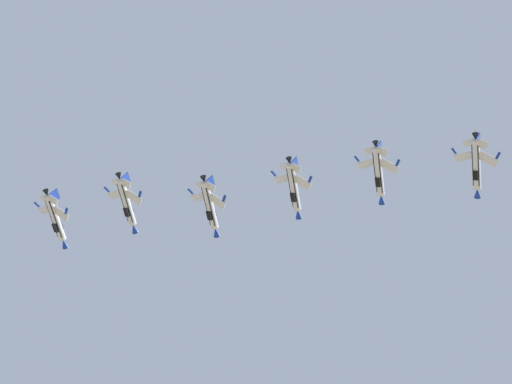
# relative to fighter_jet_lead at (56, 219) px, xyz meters

# --- Properties ---
(fighter_jet_lead) EXTENTS (9.26, 15.96, 5.48)m
(fighter_jet_lead) POSITION_rel_fighter_jet_lead_xyz_m (0.00, 0.00, 0.00)
(fighter_jet_lead) COLOR white
(fighter_jet_left_wing) EXTENTS (9.56, 15.96, 5.30)m
(fighter_jet_left_wing) POSITION_rel_fighter_jet_lead_xyz_m (16.84, -3.24, 0.25)
(fighter_jet_left_wing) COLOR white
(fighter_jet_right_wing) EXTENTS (9.06, 15.96, 5.72)m
(fighter_jet_right_wing) POSITION_rel_fighter_jet_lead_xyz_m (35.96, -3.22, -2.77)
(fighter_jet_right_wing) COLOR white
(fighter_jet_left_outer) EXTENTS (9.24, 15.96, 5.49)m
(fighter_jet_left_outer) POSITION_rel_fighter_jet_lead_xyz_m (54.87, -5.40, -0.04)
(fighter_jet_left_outer) COLOR white
(fighter_jet_right_outer) EXTENTS (9.57, 15.96, 5.29)m
(fighter_jet_right_outer) POSITION_rel_fighter_jet_lead_xyz_m (73.65, -8.88, -0.92)
(fighter_jet_right_outer) COLOR white
(fighter_jet_trail_slot) EXTENTS (9.39, 15.96, 5.41)m
(fighter_jet_trail_slot) POSITION_rel_fighter_jet_lead_xyz_m (94.13, -11.43, -4.22)
(fighter_jet_trail_slot) COLOR white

